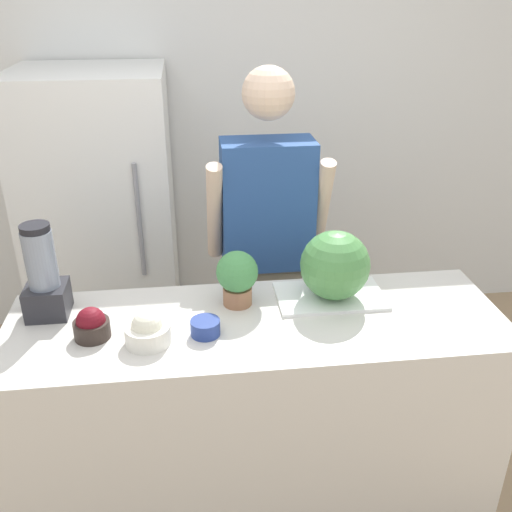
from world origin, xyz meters
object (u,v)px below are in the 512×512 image
potted_plant (237,276)px  watermelon (335,265)px  blender (44,278)px  bowl_cream (148,331)px  refrigerator (104,225)px  bowl_cherries (91,325)px  bowl_small_blue (205,327)px  person (267,251)px

potted_plant → watermelon: bearing=-1.5°
blender → bowl_cream: bearing=-32.0°
watermelon → bowl_cream: size_ratio=1.70×
refrigerator → bowl_cherries: refrigerator is taller
bowl_cherries → blender: bearing=135.6°
bowl_cream → potted_plant: size_ratio=0.72×
blender → potted_plant: size_ratio=1.66×
bowl_small_blue → person: bearing=65.6°
refrigerator → blender: 1.11m
person → potted_plant: bearing=-110.3°
watermelon → blender: 1.08m
bowl_small_blue → potted_plant: 0.26m
refrigerator → bowl_cream: bearing=-76.7°
person → watermelon: bearing=-69.8°
bowl_cream → blender: (-0.38, 0.24, 0.11)m
refrigerator → bowl_small_blue: 1.39m
watermelon → bowl_small_blue: bearing=-159.7°
bowl_cream → blender: 0.46m
blender → refrigerator: bearing=86.5°
bowl_small_blue → bowl_cherries: bearing=175.4°
person → potted_plant: person is taller
person → bowl_cream: bearing=-125.3°
watermelon → bowl_cherries: size_ratio=2.13×
bowl_cherries → potted_plant: (0.53, 0.17, 0.07)m
person → bowl_cherries: person is taller
person → potted_plant: (-0.19, -0.50, 0.14)m
refrigerator → person: size_ratio=0.95×
blender → potted_plant: blender is taller
person → watermelon: person is taller
potted_plant → bowl_cream: bearing=-145.8°
refrigerator → person: (0.83, -0.58, 0.07)m
bowl_cream → bowl_small_blue: 0.20m
person → bowl_small_blue: (-0.32, -0.70, 0.05)m
watermelon → potted_plant: (-0.38, 0.01, -0.03)m
refrigerator → blender: refrigerator is taller
watermelon → bowl_cream: 0.74m
bowl_cherries → bowl_cream: size_ratio=0.80×
bowl_cherries → bowl_cream: 0.20m
refrigerator → bowl_cherries: (0.11, -1.25, 0.14)m
person → potted_plant: 0.56m
refrigerator → watermelon: bearing=-47.2°
blender → potted_plant: 0.71m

